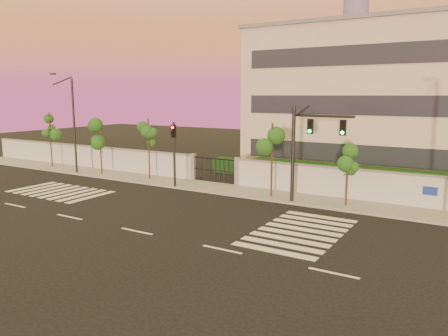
# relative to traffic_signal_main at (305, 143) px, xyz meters

# --- Properties ---
(ground) EXTENTS (120.00, 120.00, 0.00)m
(ground) POSITION_rel_traffic_signal_main_xyz_m (-5.16, -9.39, -3.86)
(ground) COLOR black
(ground) RESTS_ON ground
(sidewalk) EXTENTS (60.00, 3.00, 0.15)m
(sidewalk) POSITION_rel_traffic_signal_main_xyz_m (-5.16, 1.11, -3.78)
(sidewalk) COLOR gray
(sidewalk) RESTS_ON ground
(perimeter_wall) EXTENTS (60.00, 0.36, 2.20)m
(perimeter_wall) POSITION_rel_traffic_signal_main_xyz_m (-5.05, 2.61, -2.79)
(perimeter_wall) COLOR #B4B7BC
(perimeter_wall) RESTS_ON ground
(hedge_row) EXTENTS (41.00, 4.25, 1.80)m
(hedge_row) POSITION_rel_traffic_signal_main_xyz_m (-3.99, 5.35, -3.04)
(hedge_row) COLOR black
(hedge_row) RESTS_ON ground
(institutional_building) EXTENTS (24.40, 12.40, 12.25)m
(institutional_building) POSITION_rel_traffic_signal_main_xyz_m (3.84, 12.60, 2.30)
(institutional_building) COLOR #BFB4A1
(institutional_building) RESTS_ON ground
(distant_skyscraper) EXTENTS (16.00, 16.00, 118.00)m
(distant_skyscraper) POSITION_rel_traffic_signal_main_xyz_m (-70.16, 270.61, 58.13)
(distant_skyscraper) COLOR slate
(distant_skyscraper) RESTS_ON ground
(road_markings) EXTENTS (57.00, 7.62, 0.02)m
(road_markings) POSITION_rel_traffic_signal_main_xyz_m (-6.74, -5.63, -3.85)
(road_markings) COLOR silver
(road_markings) RESTS_ON ground
(street_tree_a) EXTENTS (1.43, 1.14, 5.16)m
(street_tree_a) POSITION_rel_traffic_signal_main_xyz_m (-25.03, 0.96, -0.06)
(street_tree_a) COLOR #382314
(street_tree_a) RESTS_ON ground
(street_tree_b) EXTENTS (1.54, 1.23, 4.56)m
(street_tree_b) POSITION_rel_traffic_signal_main_xyz_m (-18.17, 0.62, -0.50)
(street_tree_b) COLOR #382314
(street_tree_b) RESTS_ON ground
(street_tree_c) EXTENTS (1.45, 1.15, 4.92)m
(street_tree_c) POSITION_rel_traffic_signal_main_xyz_m (-13.32, 1.10, -0.24)
(street_tree_c) COLOR #382314
(street_tree_c) RESTS_ON ground
(street_tree_d) EXTENTS (1.58, 1.26, 4.96)m
(street_tree_d) POSITION_rel_traffic_signal_main_xyz_m (-2.42, 0.57, -0.21)
(street_tree_d) COLOR #382314
(street_tree_d) RESTS_ON ground
(street_tree_e) EXTENTS (1.32, 1.05, 3.68)m
(street_tree_e) POSITION_rel_traffic_signal_main_xyz_m (2.48, 0.70, -1.15)
(street_tree_e) COLOR #382314
(street_tree_e) RESTS_ON ground
(traffic_signal_main) EXTENTS (3.86, 0.52, 6.10)m
(traffic_signal_main) POSITION_rel_traffic_signal_main_xyz_m (0.00, 0.00, 0.00)
(traffic_signal_main) COLOR black
(traffic_signal_main) RESTS_ON ground
(traffic_signal_secondary) EXTENTS (0.38, 0.35, 4.82)m
(traffic_signal_secondary) POSITION_rel_traffic_signal_main_xyz_m (-9.78, -0.30, -0.80)
(traffic_signal_secondary) COLOR black
(traffic_signal_secondary) RESTS_ON ground
(streetlight_west) EXTENTS (0.51, 2.04, 8.46)m
(streetlight_west) POSITION_rel_traffic_signal_main_xyz_m (-20.64, -0.13, 0.72)
(streetlight_west) COLOR black
(streetlight_west) RESTS_ON ground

